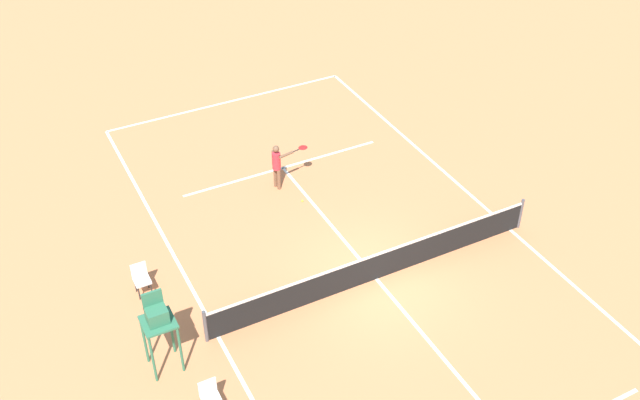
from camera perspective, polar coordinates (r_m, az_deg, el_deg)
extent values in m
plane|color=#D37A4C|center=(21.58, 4.33, -6.03)|extent=(60.00, 60.00, 0.00)
cube|color=white|center=(30.08, -7.10, 7.46)|extent=(9.71, 0.10, 0.01)
cube|color=white|center=(23.95, 14.36, -2.21)|extent=(0.10, 23.11, 0.01)
cube|color=white|center=(20.12, -7.82, -10.33)|extent=(0.10, 23.11, 0.01)
cube|color=white|center=(25.97, -2.87, 2.49)|extent=(7.28, 0.10, 0.01)
cube|color=white|center=(21.58, 4.33, -6.03)|extent=(0.10, 12.71, 0.01)
cylinder|color=#4C4C51|center=(23.80, 15.11, -1.00)|extent=(0.10, 0.10, 1.07)
cylinder|color=#4C4C51|center=(19.68, -8.77, -9.55)|extent=(0.10, 0.10, 1.07)
cube|color=black|center=(21.27, 4.39, -5.14)|extent=(10.31, 0.03, 0.91)
cube|color=white|center=(20.96, 4.45, -4.17)|extent=(10.31, 0.04, 0.06)
cylinder|color=brown|center=(24.87, -3.44, 1.80)|extent=(0.12, 0.12, 0.77)
cylinder|color=brown|center=(24.73, -3.17, 1.59)|extent=(0.12, 0.12, 0.77)
cylinder|color=red|center=(24.41, -3.36, 3.00)|extent=(0.28, 0.28, 0.60)
sphere|color=brown|center=(24.15, -3.40, 3.94)|extent=(0.22, 0.22, 0.22)
cylinder|color=brown|center=(24.52, -3.61, 3.26)|extent=(0.09, 0.09, 0.53)
cylinder|color=brown|center=(24.28, -2.61, 3.48)|extent=(0.54, 0.19, 0.09)
cylinder|color=black|center=(24.48, -1.86, 3.80)|extent=(0.26, 0.08, 0.04)
ellipsoid|color=red|center=(24.62, -1.31, 4.03)|extent=(0.37, 0.34, 0.04)
sphere|color=#CCE033|center=(24.33, -1.36, -0.07)|extent=(0.07, 0.07, 0.07)
cylinder|color=#2D6B4C|center=(18.92, -10.63, -11.19)|extent=(0.07, 0.07, 1.55)
cylinder|color=#2D6B4C|center=(18.84, -12.68, -11.84)|extent=(0.07, 0.07, 1.55)
cylinder|color=#2D6B4C|center=(19.40, -11.30, -9.79)|extent=(0.07, 0.07, 1.55)
cylinder|color=#2D6B4C|center=(19.31, -13.30, -10.41)|extent=(0.07, 0.07, 1.55)
cube|color=#2D6B4C|center=(18.54, -12.29, -9.12)|extent=(0.80, 0.80, 0.06)
cube|color=#2D6B4C|center=(18.37, -12.39, -8.62)|extent=(0.50, 0.44, 0.40)
cube|color=#2D6B4C|center=(18.27, -12.72, -7.44)|extent=(0.50, 0.06, 0.50)
cylinder|color=#262626|center=(18.52, -7.90, -14.86)|extent=(0.04, 0.04, 0.45)
cube|color=silver|center=(18.19, -8.30, -14.94)|extent=(0.44, 0.44, 0.06)
cube|color=silver|center=(18.13, -8.62, -13.95)|extent=(0.44, 0.04, 0.44)
cylinder|color=#262626|center=(21.40, -12.79, -6.69)|extent=(0.04, 0.04, 0.45)
cylinder|color=#262626|center=(21.36, -13.69, -6.97)|extent=(0.04, 0.04, 0.45)
cylinder|color=#262626|center=(21.66, -13.06, -6.11)|extent=(0.04, 0.04, 0.45)
cylinder|color=#262626|center=(21.61, -13.95, -6.38)|extent=(0.04, 0.04, 0.45)
cube|color=silver|center=(21.33, -13.47, -6.04)|extent=(0.44, 0.44, 0.06)
cube|color=silver|center=(21.33, -13.73, -5.18)|extent=(0.44, 0.04, 0.44)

